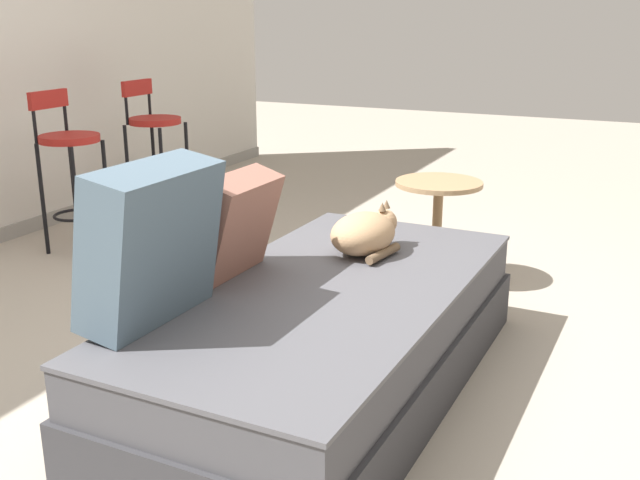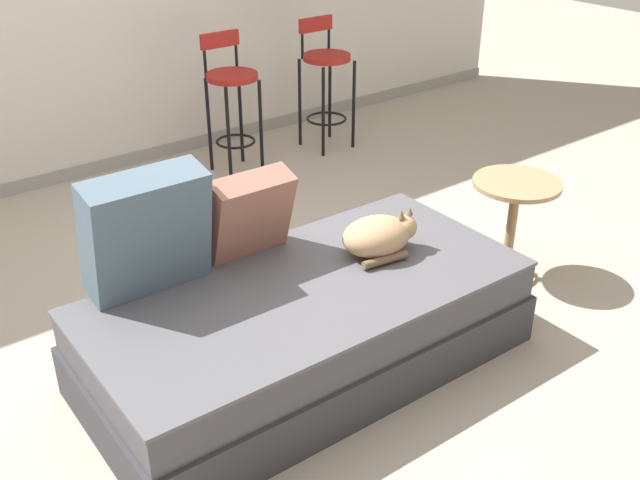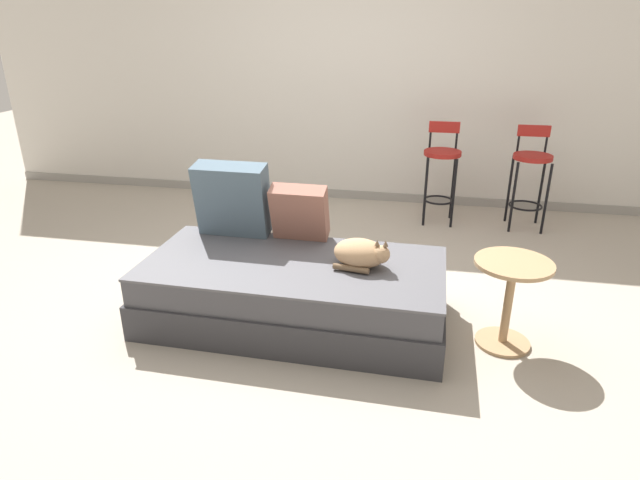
% 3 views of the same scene
% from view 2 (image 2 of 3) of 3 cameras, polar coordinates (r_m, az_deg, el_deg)
% --- Properties ---
extents(ground_plane, '(16.00, 16.00, 0.00)m').
position_cam_2_polar(ground_plane, '(3.61, -4.83, -6.35)').
color(ground_plane, '#A89E8E').
rests_on(ground_plane, ground).
extents(wall_baseboard_trim, '(8.00, 0.02, 0.09)m').
position_cam_2_polar(wall_baseboard_trim, '(5.36, -17.90, 4.99)').
color(wall_baseboard_trim, gray).
rests_on(wall_baseboard_trim, ground).
extents(couch, '(1.90, 0.96, 0.41)m').
position_cam_2_polar(couch, '(3.21, -1.04, -6.51)').
color(couch, '#353539').
rests_on(couch, ground).
extents(throw_pillow_corner, '(0.50, 0.26, 0.51)m').
position_cam_2_polar(throw_pillow_corner, '(3.04, -13.11, 0.61)').
color(throw_pillow_corner, '#4C6070').
rests_on(throw_pillow_corner, couch).
extents(throw_pillow_middle, '(0.38, 0.24, 0.40)m').
position_cam_2_polar(throw_pillow_middle, '(3.25, -5.48, 1.99)').
color(throw_pillow_middle, '#936051').
rests_on(throw_pillow_middle, couch).
extents(cat, '(0.36, 0.29, 0.20)m').
position_cam_2_polar(cat, '(3.31, 4.53, 0.34)').
color(cat, tan).
rests_on(cat, couch).
extents(bar_stool_near_window, '(0.34, 0.34, 0.93)m').
position_cam_2_polar(bar_stool_near_window, '(5.08, -6.75, 11.15)').
color(bar_stool_near_window, black).
rests_on(bar_stool_near_window, ground).
extents(bar_stool_by_doorway, '(0.34, 0.34, 0.93)m').
position_cam_2_polar(bar_stool_by_doorway, '(5.51, 0.42, 12.57)').
color(bar_stool_by_doorway, black).
rests_on(bar_stool_by_doorway, ground).
extents(side_table, '(0.44, 0.44, 0.54)m').
position_cam_2_polar(side_table, '(3.93, 14.47, 1.84)').
color(side_table, tan).
rests_on(side_table, ground).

